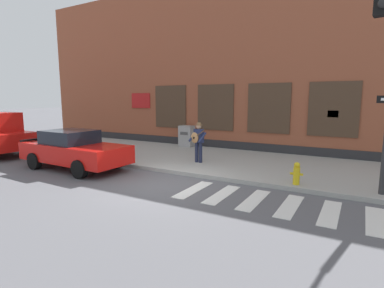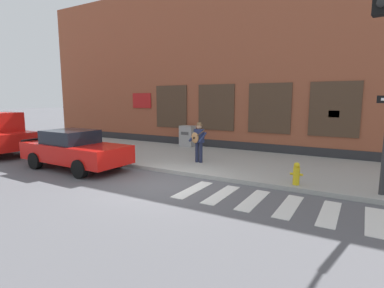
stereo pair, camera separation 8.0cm
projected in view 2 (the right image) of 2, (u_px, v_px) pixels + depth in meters
ground_plane at (163, 185)px, 9.67m from camera, size 160.00×160.00×0.00m
sidewalk at (218, 160)px, 13.19m from camera, size 28.00×5.58×0.14m
building_backdrop at (255, 67)px, 16.62m from camera, size 28.00×4.06×8.97m
crosswalk at (271, 203)px, 7.97m from camera, size 5.20×1.90×0.01m
red_car at (74, 149)px, 11.84m from camera, size 4.64×2.06×1.53m
busker at (198, 140)px, 12.29m from camera, size 0.72×0.58×1.65m
utility_box at (187, 136)px, 16.56m from camera, size 0.77×0.58×1.15m
fire_hydrant at (296, 174)px, 9.15m from camera, size 0.38×0.20×0.70m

